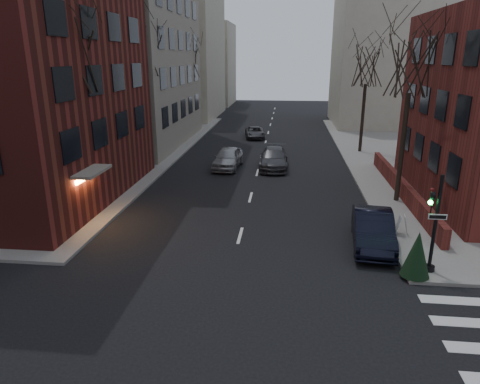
# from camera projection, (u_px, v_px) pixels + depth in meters

# --- Properties ---
(low_wall_right) EXTENTS (0.35, 16.00, 1.00)m
(low_wall_right) POSITION_uv_depth(u_px,v_px,m) (401.00, 187.00, 26.46)
(low_wall_right) COLOR maroon
(low_wall_right) RESTS_ON sidewalk_far_right
(building_distant_la) EXTENTS (14.00, 16.00, 18.00)m
(building_distant_la) POSITION_uv_depth(u_px,v_px,m) (168.00, 52.00, 60.56)
(building_distant_la) COLOR #B9B09C
(building_distant_la) RESTS_ON ground
(building_distant_ra) EXTENTS (14.00, 14.00, 16.00)m
(building_distant_ra) POSITION_uv_depth(u_px,v_px,m) (393.00, 60.00, 53.01)
(building_distant_ra) COLOR #B9B09C
(building_distant_ra) RESTS_ON ground
(building_distant_lb) EXTENTS (10.00, 12.00, 14.00)m
(building_distant_lb) POSITION_uv_depth(u_px,v_px,m) (205.00, 65.00, 77.06)
(building_distant_lb) COLOR #B9B09C
(building_distant_lb) RESTS_ON ground
(traffic_signal) EXTENTS (0.76, 0.44, 4.00)m
(traffic_signal) POSITION_uv_depth(u_px,v_px,m) (433.00, 230.00, 16.74)
(traffic_signal) COLOR black
(traffic_signal) RESTS_ON sidewalk_far_right
(tree_left_a) EXTENTS (4.18, 4.18, 10.26)m
(tree_left_a) POSITION_uv_depth(u_px,v_px,m) (69.00, 55.00, 21.23)
(tree_left_a) COLOR #2D231C
(tree_left_a) RESTS_ON sidewalk_far_left
(tree_left_b) EXTENTS (4.40, 4.40, 10.80)m
(tree_left_b) POSITION_uv_depth(u_px,v_px,m) (145.00, 49.00, 32.47)
(tree_left_b) COLOR #2D231C
(tree_left_b) RESTS_ON sidewalk_far_left
(tree_left_c) EXTENTS (3.96, 3.96, 9.72)m
(tree_left_c) POSITION_uv_depth(u_px,v_px,m) (187.00, 60.00, 46.00)
(tree_left_c) COLOR #2D231C
(tree_left_c) RESTS_ON sidewalk_far_left
(tree_right_a) EXTENTS (3.96, 3.96, 9.72)m
(tree_right_a) POSITION_uv_depth(u_px,v_px,m) (412.00, 63.00, 23.33)
(tree_right_a) COLOR #2D231C
(tree_right_a) RESTS_ON sidewalk_far_right
(tree_right_b) EXTENTS (3.74, 3.74, 9.18)m
(tree_right_b) POSITION_uv_depth(u_px,v_px,m) (367.00, 66.00, 36.73)
(tree_right_b) COLOR #2D231C
(tree_right_b) RESTS_ON sidewalk_far_right
(streetlamp_near) EXTENTS (0.36, 0.36, 6.28)m
(streetlamp_near) POSITION_uv_depth(u_px,v_px,m) (140.00, 118.00, 30.03)
(streetlamp_near) COLOR black
(streetlamp_near) RESTS_ON sidewalk_far_left
(streetlamp_far) EXTENTS (0.36, 0.36, 6.28)m
(streetlamp_far) POSITION_uv_depth(u_px,v_px,m) (198.00, 94.00, 48.98)
(streetlamp_far) COLOR black
(streetlamp_far) RESTS_ON sidewalk_far_left
(parked_sedan) EXTENTS (2.19, 5.06, 1.62)m
(parked_sedan) POSITION_uv_depth(u_px,v_px,m) (373.00, 229.00, 19.65)
(parked_sedan) COLOR black
(parked_sedan) RESTS_ON ground
(car_lane_silver) EXTENTS (2.19, 4.85, 1.62)m
(car_lane_silver) POSITION_uv_depth(u_px,v_px,m) (228.00, 158.00, 33.49)
(car_lane_silver) COLOR #A1A1A6
(car_lane_silver) RESTS_ON ground
(car_lane_gray) EXTENTS (2.19, 5.32, 1.54)m
(car_lane_gray) POSITION_uv_depth(u_px,v_px,m) (274.00, 158.00, 33.50)
(car_lane_gray) COLOR #3D3D42
(car_lane_gray) RESTS_ON ground
(car_lane_far) EXTENTS (2.51, 4.46, 1.18)m
(car_lane_far) POSITION_uv_depth(u_px,v_px,m) (255.00, 132.00, 45.98)
(car_lane_far) COLOR #3A3A3E
(car_lane_far) RESTS_ON ground
(sandwich_board) EXTENTS (0.48, 0.63, 0.95)m
(sandwich_board) POSITION_uv_depth(u_px,v_px,m) (402.00, 225.00, 20.66)
(sandwich_board) COLOR white
(sandwich_board) RESTS_ON sidewalk_far_right
(evergreen_shrub) EXTENTS (1.46, 1.46, 1.85)m
(evergreen_shrub) POSITION_uv_depth(u_px,v_px,m) (417.00, 254.00, 16.59)
(evergreen_shrub) COLOR black
(evergreen_shrub) RESTS_ON sidewalk_far_right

